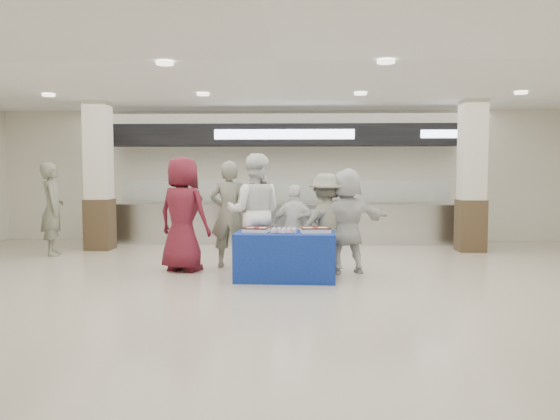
{
  "coord_description": "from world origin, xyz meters",
  "views": [
    {
      "loc": [
        0.32,
        -7.49,
        1.69
      ],
      "look_at": [
        0.02,
        1.6,
        1.05
      ],
      "focal_mm": 35.0,
      "sensor_mm": 36.0,
      "label": 1
    }
  ],
  "objects_px": {
    "chef_short": "(295,228)",
    "civilian_white": "(346,221)",
    "civilian_maroon": "(183,214)",
    "soldier_bg": "(53,209)",
    "chef_tall": "(254,212)",
    "soldier_b": "(326,223)",
    "display_table": "(285,256)",
    "sheet_cake_right": "(315,229)",
    "sheet_cake_left": "(256,229)",
    "cupcake_tray": "(284,230)",
    "soldier_a": "(229,214)"
  },
  "relations": [
    {
      "from": "sheet_cake_left",
      "to": "sheet_cake_right",
      "type": "distance_m",
      "value": 0.93
    },
    {
      "from": "soldier_b",
      "to": "chef_short",
      "type": "bearing_deg",
      "value": -31.76
    },
    {
      "from": "sheet_cake_left",
      "to": "cupcake_tray",
      "type": "bearing_deg",
      "value": -12.51
    },
    {
      "from": "soldier_bg",
      "to": "soldier_a",
      "type": "bearing_deg",
      "value": -130.85
    },
    {
      "from": "civilian_white",
      "to": "display_table",
      "type": "bearing_deg",
      "value": 14.43
    },
    {
      "from": "soldier_a",
      "to": "soldier_bg",
      "type": "distance_m",
      "value": 3.98
    },
    {
      "from": "civilian_maroon",
      "to": "chef_short",
      "type": "relative_size",
      "value": 1.32
    },
    {
      "from": "sheet_cake_right",
      "to": "soldier_b",
      "type": "distance_m",
      "value": 0.65
    },
    {
      "from": "civilian_white",
      "to": "soldier_a",
      "type": "bearing_deg",
      "value": -31.38
    },
    {
      "from": "sheet_cake_left",
      "to": "cupcake_tray",
      "type": "height_order",
      "value": "sheet_cake_left"
    },
    {
      "from": "sheet_cake_left",
      "to": "civilian_maroon",
      "type": "xyz_separation_m",
      "value": [
        -1.3,
        0.66,
        0.18
      ]
    },
    {
      "from": "chef_tall",
      "to": "display_table",
      "type": "bearing_deg",
      "value": 123.99
    },
    {
      "from": "sheet_cake_left",
      "to": "cupcake_tray",
      "type": "xyz_separation_m",
      "value": [
        0.43,
        -0.1,
        -0.01
      ]
    },
    {
      "from": "cupcake_tray",
      "to": "chef_tall",
      "type": "xyz_separation_m",
      "value": [
        -0.52,
        0.86,
        0.22
      ]
    },
    {
      "from": "soldier_bg",
      "to": "sheet_cake_left",
      "type": "bearing_deg",
      "value": -140.41
    },
    {
      "from": "soldier_b",
      "to": "soldier_bg",
      "type": "relative_size",
      "value": 0.89
    },
    {
      "from": "chef_tall",
      "to": "soldier_b",
      "type": "bearing_deg",
      "value": 171.65
    },
    {
      "from": "civilian_white",
      "to": "soldier_bg",
      "type": "distance_m",
      "value": 6.05
    },
    {
      "from": "civilian_maroon",
      "to": "chef_short",
      "type": "bearing_deg",
      "value": -157.13
    },
    {
      "from": "chef_short",
      "to": "soldier_bg",
      "type": "bearing_deg",
      "value": -6.12
    },
    {
      "from": "chef_short",
      "to": "civilian_white",
      "type": "bearing_deg",
      "value": -172.08
    },
    {
      "from": "soldier_a",
      "to": "soldier_bg",
      "type": "height_order",
      "value": "soldier_a"
    },
    {
      "from": "chef_tall",
      "to": "soldier_b",
      "type": "distance_m",
      "value": 1.24
    },
    {
      "from": "chef_tall",
      "to": "soldier_bg",
      "type": "height_order",
      "value": "chef_tall"
    },
    {
      "from": "civilian_white",
      "to": "civilian_maroon",
      "type": "bearing_deg",
      "value": -19.78
    },
    {
      "from": "display_table",
      "to": "civilian_maroon",
      "type": "height_order",
      "value": "civilian_maroon"
    },
    {
      "from": "civilian_maroon",
      "to": "sheet_cake_left",
      "type": "bearing_deg",
      "value": 176.29
    },
    {
      "from": "civilian_white",
      "to": "soldier_bg",
      "type": "relative_size",
      "value": 0.93
    },
    {
      "from": "sheet_cake_left",
      "to": "civilian_white",
      "type": "relative_size",
      "value": 0.25
    },
    {
      "from": "cupcake_tray",
      "to": "civilian_maroon",
      "type": "bearing_deg",
      "value": 156.39
    },
    {
      "from": "soldier_bg",
      "to": "civilian_maroon",
      "type": "bearing_deg",
      "value": -141.07
    },
    {
      "from": "sheet_cake_left",
      "to": "chef_short",
      "type": "distance_m",
      "value": 0.89
    },
    {
      "from": "display_table",
      "to": "civilian_white",
      "type": "distance_m",
      "value": 1.3
    },
    {
      "from": "soldier_a",
      "to": "soldier_bg",
      "type": "bearing_deg",
      "value": -14.41
    },
    {
      "from": "civilian_maroon",
      "to": "soldier_bg",
      "type": "relative_size",
      "value": 1.04
    },
    {
      "from": "soldier_b",
      "to": "soldier_bg",
      "type": "distance_m",
      "value": 5.73
    },
    {
      "from": "sheet_cake_left",
      "to": "chef_tall",
      "type": "bearing_deg",
      "value": 96.79
    },
    {
      "from": "soldier_a",
      "to": "soldier_bg",
      "type": "relative_size",
      "value": 1.0
    },
    {
      "from": "soldier_a",
      "to": "civilian_white",
      "type": "bearing_deg",
      "value": 171.17
    },
    {
      "from": "civilian_maroon",
      "to": "soldier_a",
      "type": "xyz_separation_m",
      "value": [
        0.74,
        0.4,
        -0.03
      ]
    },
    {
      "from": "sheet_cake_right",
      "to": "soldier_bg",
      "type": "xyz_separation_m",
      "value": [
        -5.25,
        2.39,
        0.14
      ]
    },
    {
      "from": "sheet_cake_right",
      "to": "cupcake_tray",
      "type": "bearing_deg",
      "value": -174.11
    },
    {
      "from": "soldier_bg",
      "to": "sheet_cake_right",
      "type": "bearing_deg",
      "value": -136.4
    },
    {
      "from": "chef_tall",
      "to": "civilian_white",
      "type": "bearing_deg",
      "value": 173.61
    },
    {
      "from": "display_table",
      "to": "chef_short",
      "type": "distance_m",
      "value": 0.82
    },
    {
      "from": "display_table",
      "to": "chef_short",
      "type": "height_order",
      "value": "chef_short"
    },
    {
      "from": "display_table",
      "to": "sheet_cake_right",
      "type": "xyz_separation_m",
      "value": [
        0.47,
        0.02,
        0.42
      ]
    },
    {
      "from": "sheet_cake_right",
      "to": "chef_short",
      "type": "xyz_separation_m",
      "value": [
        -0.31,
        0.69,
        -0.06
      ]
    },
    {
      "from": "sheet_cake_right",
      "to": "soldier_b",
      "type": "height_order",
      "value": "soldier_b"
    },
    {
      "from": "display_table",
      "to": "soldier_b",
      "type": "height_order",
      "value": "soldier_b"
    }
  ]
}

